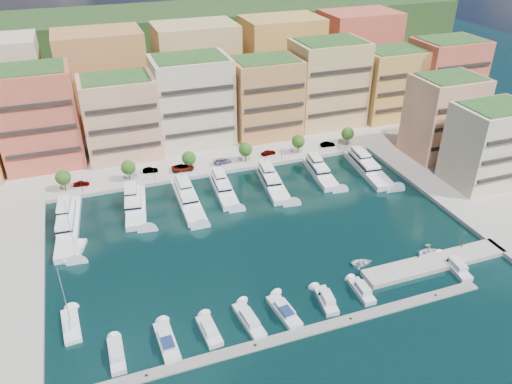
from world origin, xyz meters
The scene contains 58 objects.
ground centered at (0.00, 0.00, 0.00)m, with size 400.00×400.00×0.00m, color black.
north_quay centered at (0.00, 62.00, 0.00)m, with size 220.00×64.00×2.00m, color #9E998E.
east_quay centered at (62.00, -8.00, 0.00)m, with size 34.00×76.00×2.00m, color #9E998E.
hillside centered at (0.00, 110.00, 0.00)m, with size 240.00×40.00×58.00m, color #1A3C18.
south_pontoon centered at (-3.00, -30.00, 0.00)m, with size 72.00×2.20×0.35m, color gray.
finger_pier centered at (30.00, -22.00, 0.00)m, with size 32.00×5.00×2.00m, color #9E998E.
apartment_1 centered at (-44.00, 51.99, 14.31)m, with size 20.00×16.50×26.80m.
apartment_2 centered at (-23.00, 49.99, 12.31)m, with size 20.00×15.50×22.80m.
apartment_3 centered at (-2.00, 51.99, 13.81)m, with size 22.00×16.50×25.80m.
apartment_4 centered at (20.00, 49.99, 12.81)m, with size 20.00×15.50×23.80m.
apartment_5 centered at (42.00, 51.99, 14.31)m, with size 22.00×16.50×26.80m.
apartment_6 centered at (64.00, 49.99, 12.31)m, with size 20.00×15.50×22.80m.
apartment_7 centered at (84.00, 47.99, 13.31)m, with size 22.00×16.50×24.80m.
apartment_east_a centered at (62.00, 19.99, 12.31)m, with size 18.00×14.50×22.80m.
apartment_east_b centered at (62.00, 1.99, 11.31)m, with size 18.00×14.50×20.80m.
backblock_1 centered at (-25.00, 74.00, 16.00)m, with size 26.00×18.00×30.00m, color #C67A4A.
backblock_2 centered at (5.00, 74.00, 16.00)m, with size 26.00×18.00×30.00m, color tan.
backblock_3 centered at (35.00, 74.00, 16.00)m, with size 26.00×18.00×30.00m, color tan.
backblock_4 centered at (65.00, 74.00, 16.00)m, with size 26.00×18.00×30.00m, color #C45541.
tree_0 centered at (-40.00, 33.50, 4.74)m, with size 3.80×3.80×5.65m.
tree_1 centered at (-24.00, 33.50, 4.74)m, with size 3.80×3.80×5.65m.
tree_2 centered at (-8.00, 33.50, 4.74)m, with size 3.80×3.80×5.65m.
tree_3 centered at (8.00, 33.50, 4.74)m, with size 3.80×3.80×5.65m.
tree_4 centered at (24.00, 33.50, 4.74)m, with size 3.80×3.80×5.65m.
tree_5 centered at (40.00, 33.50, 4.74)m, with size 3.80×3.80×5.65m.
lamppost_0 centered at (-36.00, 31.20, 3.83)m, with size 0.30×0.30×4.20m.
lamppost_1 centered at (-18.00, 31.20, 3.83)m, with size 0.30×0.30×4.20m.
lamppost_2 centered at (0.00, 31.20, 3.83)m, with size 0.30×0.30×4.20m.
lamppost_3 centered at (18.00, 31.20, 3.83)m, with size 0.30×0.30×4.20m.
lamppost_4 centered at (36.00, 31.20, 3.83)m, with size 0.30×0.30×4.20m.
yacht_0 centered at (-39.88, 17.47, 1.21)m, with size 6.76×25.47×7.30m.
yacht_1 centered at (-24.45, 20.46, 1.09)m, with size 7.10×19.00×7.30m.
yacht_2 centered at (-11.99, 19.29, 1.21)m, with size 5.02×21.27×7.30m.
yacht_3 centered at (-2.36, 21.05, 1.21)m, with size 5.29×17.58×7.30m.
yacht_4 centered at (10.56, 20.03, 1.09)m, with size 6.72×19.86×7.30m.
yacht_5 centered at (24.86, 20.99, 1.21)m, with size 6.16×17.86×7.30m.
yacht_6 centered at (38.19, 18.95, 1.21)m, with size 7.27×22.35×7.30m.
cruiser_0 centered at (-33.89, -24.58, 0.55)m, with size 2.39×7.70×2.55m.
cruiser_1 centered at (-25.66, -24.62, 0.57)m, with size 3.13×9.28×2.66m.
cruiser_2 centered at (-18.36, -24.58, 0.55)m, with size 3.13×7.56×2.55m.
cruiser_3 centered at (-11.13, -24.60, 0.55)m, with size 3.56×9.36×2.55m.
cruiser_4 centered at (-4.48, -24.62, 0.57)m, with size 3.74×9.13×2.66m.
cruiser_5 centered at (3.90, -24.58, 0.55)m, with size 3.31×7.63×2.55m.
cruiser_6 centered at (11.41, -24.58, 0.55)m, with size 2.59×7.23×2.55m.
cruiser_9 centered at (32.87, -24.60, 0.55)m, with size 3.46×8.90×2.55m.
sailboat_2 centered at (-38.88, 6.99, 0.32)m, with size 5.05×8.43×13.20m.
sailboat_0 centered at (-40.59, -15.17, 0.31)m, with size 3.30×8.58×13.20m.
tender_2 centered at (30.81, -18.53, 0.45)m, with size 3.14×4.39×0.91m, color white.
tender_3 centered at (32.42, -16.34, 0.38)m, with size 1.26×1.46×0.77m, color beige.
tender_0 centered at (15.93, -16.95, 0.46)m, with size 3.15×4.41×0.91m, color silver.
car_0 centered at (-36.04, 34.78, 1.66)m, with size 1.56×3.89×1.32m, color gray.
car_1 centered at (-18.23, 36.11, 1.67)m, with size 1.41×4.04×1.33m, color gray.
car_2 centered at (-9.70, 34.24, 1.84)m, with size 2.80×6.07×1.69m, color gray.
car_3 centered at (1.61, 34.57, 1.74)m, with size 2.07×5.10×1.48m, color gray.
car_4 centered at (15.61, 35.38, 1.72)m, with size 1.71×4.25×1.45m, color gray.
car_5 centered at (34.23, 34.68, 1.70)m, with size 1.49×4.27×1.41m, color gray.
person_0 centered at (27.06, -20.00, 1.83)m, with size 0.61×0.40×1.66m, color #232747.
person_1 centered at (37.94, -20.00, 1.80)m, with size 0.78×0.61×1.60m, color brown.
Camera 1 is at (-31.80, -85.35, 64.07)m, focal length 35.00 mm.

